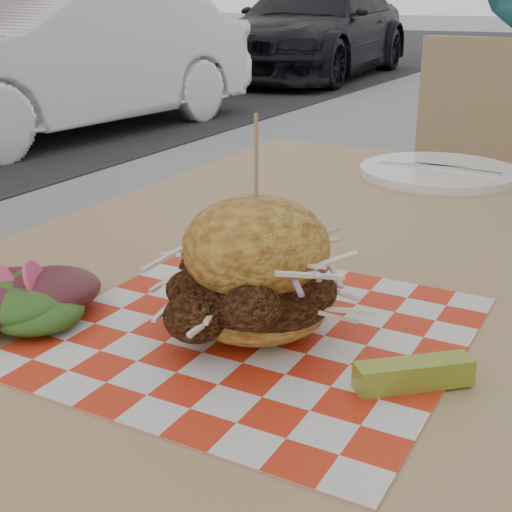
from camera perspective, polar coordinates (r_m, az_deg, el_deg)
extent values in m
imported|color=white|center=(5.93, -15.57, 14.96)|extent=(1.57, 3.63, 1.16)
imported|color=black|center=(10.01, 4.69, 17.63)|extent=(1.99, 4.35, 1.23)
cube|color=tan|center=(0.88, 7.04, -0.72)|extent=(0.80, 1.20, 0.04)
cylinder|color=#333338|center=(1.61, 2.42, -5.13)|extent=(0.05, 0.05, 0.71)
cube|color=tan|center=(1.73, 16.91, -0.80)|extent=(0.44, 0.44, 0.04)
cube|color=tan|center=(1.85, 19.27, 8.37)|extent=(0.42, 0.06, 0.50)
cylinder|color=#333338|center=(1.72, 8.70, -8.93)|extent=(0.03, 0.03, 0.43)
cylinder|color=#333338|center=(2.02, 12.61, -4.54)|extent=(0.03, 0.03, 0.43)
cube|color=red|center=(0.66, 0.00, -6.04)|extent=(0.36, 0.36, 0.00)
ellipsoid|color=gold|center=(0.65, 0.00, -4.17)|extent=(0.13, 0.13, 0.05)
ellipsoid|color=brown|center=(0.64, 0.00, -2.74)|extent=(0.14, 0.13, 0.07)
ellipsoid|color=gold|center=(0.63, 0.00, 0.69)|extent=(0.13, 0.13, 0.09)
cylinder|color=tan|center=(0.61, 0.00, 6.73)|extent=(0.00, 0.00, 0.10)
cube|color=olive|center=(0.58, 12.50, -9.19)|extent=(0.09, 0.08, 0.02)
ellipsoid|color=#3F1419|center=(0.70, -17.36, -4.32)|extent=(0.08, 0.08, 0.03)
ellipsoid|color=#1C4814|center=(0.71, -16.71, -3.63)|extent=(0.08, 0.08, 0.03)
ellipsoid|color=#1C4814|center=(0.73, -17.37, -3.09)|extent=(0.08, 0.08, 0.03)
ellipsoid|color=#3F1419|center=(0.74, -18.89, -2.99)|extent=(0.08, 0.08, 0.03)
ellipsoid|color=#1C4814|center=(0.69, -19.00, -4.75)|extent=(0.08, 0.08, 0.03)
cylinder|color=#F5447E|center=(0.71, -17.14, -2.04)|extent=(0.05, 0.05, 0.04)
cylinder|color=white|center=(1.27, 14.42, 6.54)|extent=(0.27, 0.27, 0.01)
cube|color=silver|center=(1.28, 13.15, 7.12)|extent=(0.15, 0.03, 0.00)
cube|color=silver|center=(1.26, 15.77, 6.75)|extent=(0.15, 0.03, 0.00)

